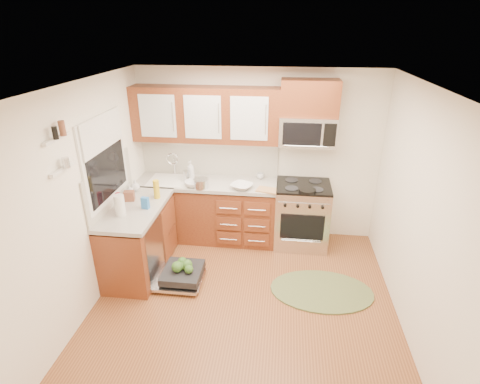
# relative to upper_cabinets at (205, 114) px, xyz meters

# --- Properties ---
(floor) EXTENTS (3.50, 3.50, 0.00)m
(floor) POSITION_rel_upper_cabinets_xyz_m (0.73, -1.57, -1.88)
(floor) COLOR brown
(floor) RESTS_ON ground
(ceiling) EXTENTS (3.50, 3.50, 0.00)m
(ceiling) POSITION_rel_upper_cabinets_xyz_m (0.73, -1.57, 0.62)
(ceiling) COLOR white
(ceiling) RESTS_ON ground
(wall_back) EXTENTS (3.50, 0.04, 2.50)m
(wall_back) POSITION_rel_upper_cabinets_xyz_m (0.73, 0.18, -0.62)
(wall_back) COLOR white
(wall_back) RESTS_ON ground
(wall_front) EXTENTS (3.50, 0.04, 2.50)m
(wall_front) POSITION_rel_upper_cabinets_xyz_m (0.73, -3.33, -0.62)
(wall_front) COLOR white
(wall_front) RESTS_ON ground
(wall_left) EXTENTS (0.04, 3.50, 2.50)m
(wall_left) POSITION_rel_upper_cabinets_xyz_m (-1.02, -1.57, -0.62)
(wall_left) COLOR white
(wall_left) RESTS_ON ground
(wall_right) EXTENTS (0.04, 3.50, 2.50)m
(wall_right) POSITION_rel_upper_cabinets_xyz_m (2.48, -1.57, -0.62)
(wall_right) COLOR white
(wall_right) RESTS_ON ground
(base_cabinet_back) EXTENTS (2.05, 0.60, 0.85)m
(base_cabinet_back) POSITION_rel_upper_cabinets_xyz_m (0.00, -0.12, -1.45)
(base_cabinet_back) COLOR #5C1E14
(base_cabinet_back) RESTS_ON ground
(base_cabinet_left) EXTENTS (0.60, 1.25, 0.85)m
(base_cabinet_left) POSITION_rel_upper_cabinets_xyz_m (-0.72, -1.05, -1.45)
(base_cabinet_left) COLOR #5C1E14
(base_cabinet_left) RESTS_ON ground
(countertop_back) EXTENTS (2.07, 0.64, 0.05)m
(countertop_back) POSITION_rel_upper_cabinets_xyz_m (0.00, -0.14, -0.97)
(countertop_back) COLOR #B0AAA1
(countertop_back) RESTS_ON base_cabinet_back
(countertop_left) EXTENTS (0.64, 1.27, 0.05)m
(countertop_left) POSITION_rel_upper_cabinets_xyz_m (-0.71, -1.05, -0.97)
(countertop_left) COLOR #B0AAA1
(countertop_left) RESTS_ON base_cabinet_left
(backsplash_back) EXTENTS (2.05, 0.02, 0.57)m
(backsplash_back) POSITION_rel_upper_cabinets_xyz_m (0.00, 0.16, -0.67)
(backsplash_back) COLOR beige
(backsplash_back) RESTS_ON ground
(backsplash_left) EXTENTS (0.02, 1.25, 0.57)m
(backsplash_left) POSITION_rel_upper_cabinets_xyz_m (-1.01, -1.05, -0.67)
(backsplash_left) COLOR beige
(backsplash_left) RESTS_ON ground
(upper_cabinets) EXTENTS (2.05, 0.35, 0.75)m
(upper_cabinets) POSITION_rel_upper_cabinets_xyz_m (0.00, 0.00, 0.00)
(upper_cabinets) COLOR #5C1E14
(upper_cabinets) RESTS_ON ground
(cabinet_over_mw) EXTENTS (0.76, 0.35, 0.47)m
(cabinet_over_mw) POSITION_rel_upper_cabinets_xyz_m (1.41, 0.00, 0.26)
(cabinet_over_mw) COLOR #5C1E14
(cabinet_over_mw) RESTS_ON ground
(range) EXTENTS (0.76, 0.64, 0.95)m
(range) POSITION_rel_upper_cabinets_xyz_m (1.41, -0.15, -1.40)
(range) COLOR silver
(range) RESTS_ON ground
(microwave) EXTENTS (0.76, 0.38, 0.40)m
(microwave) POSITION_rel_upper_cabinets_xyz_m (1.41, -0.02, -0.18)
(microwave) COLOR silver
(microwave) RESTS_ON ground
(sink) EXTENTS (0.62, 0.50, 0.26)m
(sink) POSITION_rel_upper_cabinets_xyz_m (-0.52, -0.16, -1.07)
(sink) COLOR white
(sink) RESTS_ON ground
(dishwasher) EXTENTS (0.70, 0.60, 0.20)m
(dishwasher) POSITION_rel_upper_cabinets_xyz_m (-0.13, -1.27, -1.77)
(dishwasher) COLOR silver
(dishwasher) RESTS_ON ground
(window) EXTENTS (0.03, 1.05, 1.05)m
(window) POSITION_rel_upper_cabinets_xyz_m (-1.01, -1.07, -0.32)
(window) COLOR white
(window) RESTS_ON ground
(window_blind) EXTENTS (0.02, 0.96, 0.40)m
(window_blind) POSITION_rel_upper_cabinets_xyz_m (-0.98, -1.07, 0.00)
(window_blind) COLOR white
(window_blind) RESTS_ON ground
(shelf_upper) EXTENTS (0.04, 0.40, 0.03)m
(shelf_upper) POSITION_rel_upper_cabinets_xyz_m (-0.99, -1.92, 0.17)
(shelf_upper) COLOR white
(shelf_upper) RESTS_ON ground
(shelf_lower) EXTENTS (0.04, 0.40, 0.03)m
(shelf_lower) POSITION_rel_upper_cabinets_xyz_m (-0.99, -1.92, -0.12)
(shelf_lower) COLOR white
(shelf_lower) RESTS_ON ground
(rug) EXTENTS (1.44, 1.15, 0.02)m
(rug) POSITION_rel_upper_cabinets_xyz_m (1.65, -1.26, -1.86)
(rug) COLOR #617040
(rug) RESTS_ON ground
(skillet) EXTENTS (0.29, 0.29, 0.04)m
(skillet) POSITION_rel_upper_cabinets_xyz_m (1.44, -0.40, -0.90)
(skillet) COLOR black
(skillet) RESTS_ON range
(stock_pot) EXTENTS (0.22, 0.22, 0.13)m
(stock_pot) POSITION_rel_upper_cabinets_xyz_m (-0.02, -0.35, -0.89)
(stock_pot) COLOR silver
(stock_pot) RESTS_ON countertop_back
(cutting_board) EXTENTS (0.33, 0.25, 0.02)m
(cutting_board) POSITION_rel_upper_cabinets_xyz_m (0.91, -0.35, -0.94)
(cutting_board) COLOR tan
(cutting_board) RESTS_ON countertop_back
(canister) EXTENTS (0.13, 0.13, 0.16)m
(canister) POSITION_rel_upper_cabinets_xyz_m (-0.27, -0.16, -0.87)
(canister) COLOR silver
(canister) RESTS_ON countertop_back
(paper_towel_roll) EXTENTS (0.15, 0.15, 0.26)m
(paper_towel_roll) POSITION_rel_upper_cabinets_xyz_m (-0.80, -1.28, -0.82)
(paper_towel_roll) COLOR white
(paper_towel_roll) RESTS_ON countertop_left
(mustard_bottle) EXTENTS (0.10, 0.10, 0.25)m
(mustard_bottle) POSITION_rel_upper_cabinets_xyz_m (-0.52, -0.76, -0.83)
(mustard_bottle) COLOR gold
(mustard_bottle) RESTS_ON countertop_left
(red_bottle) EXTENTS (0.07, 0.07, 0.23)m
(red_bottle) POSITION_rel_upper_cabinets_xyz_m (-0.87, -1.16, -0.84)
(red_bottle) COLOR #A40D1B
(red_bottle) RESTS_ON countertop_left
(wooden_box) EXTENTS (0.15, 0.12, 0.13)m
(wooden_box) POSITION_rel_upper_cabinets_xyz_m (-0.85, -0.88, -0.89)
(wooden_box) COLOR brown
(wooden_box) RESTS_ON countertop_left
(blue_carton) EXTENTS (0.10, 0.07, 0.15)m
(blue_carton) POSITION_rel_upper_cabinets_xyz_m (-0.57, -1.07, -0.88)
(blue_carton) COLOR blue
(blue_carton) RESTS_ON countertop_left
(bowl_a) EXTENTS (0.38, 0.38, 0.07)m
(bowl_a) POSITION_rel_upper_cabinets_xyz_m (0.54, -0.32, -0.91)
(bowl_a) COLOR #999999
(bowl_a) RESTS_ON countertop_back
(bowl_b) EXTENTS (0.28, 0.28, 0.08)m
(bowl_b) POSITION_rel_upper_cabinets_xyz_m (-0.14, -0.32, -0.91)
(bowl_b) COLOR #999999
(bowl_b) RESTS_ON countertop_back
(cup) EXTENTS (0.13, 0.13, 0.09)m
(cup) POSITION_rel_upper_cabinets_xyz_m (0.77, 0.07, -0.91)
(cup) COLOR #999999
(cup) RESTS_ON countertop_back
(soap_bottle_a) EXTENTS (0.14, 0.14, 0.28)m
(soap_bottle_a) POSITION_rel_upper_cabinets_xyz_m (-0.24, -0.06, -0.81)
(soap_bottle_a) COLOR #999999
(soap_bottle_a) RESTS_ON countertop_back
(soap_bottle_b) EXTENTS (0.09, 0.09, 0.18)m
(soap_bottle_b) POSITION_rel_upper_cabinets_xyz_m (-0.90, -0.77, -0.86)
(soap_bottle_b) COLOR #999999
(soap_bottle_b) RESTS_ON countertop_left
(soap_bottle_c) EXTENTS (0.15, 0.15, 0.16)m
(soap_bottle_c) POSITION_rel_upper_cabinets_xyz_m (-0.90, -0.57, -0.87)
(soap_bottle_c) COLOR #999999
(soap_bottle_c) RESTS_ON countertop_left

